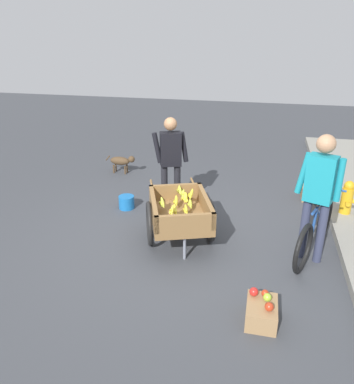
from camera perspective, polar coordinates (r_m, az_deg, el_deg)
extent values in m
plane|color=#3D3F44|center=(5.74, -0.28, -6.69)|extent=(24.00, 24.00, 0.00)
cube|color=olive|center=(5.43, 0.44, -3.74)|extent=(1.31, 1.13, 0.10)
cube|color=olive|center=(4.89, 1.26, -4.69)|extent=(0.33, 0.77, 0.24)
cube|color=olive|center=(5.82, -0.24, 0.05)|extent=(0.33, 0.77, 0.24)
cube|color=olive|center=(5.41, 4.33, -1.90)|extent=(1.05, 0.44, 0.24)
cube|color=olive|center=(5.32, -3.52, -2.33)|extent=(1.05, 0.44, 0.24)
torus|color=black|center=(5.53, 4.97, -4.21)|extent=(0.62, 0.28, 0.64)
torus|color=black|center=(5.43, -4.19, -4.75)|extent=(0.62, 0.28, 0.64)
cylinder|color=gray|center=(5.46, 0.43, -4.49)|extent=(0.34, 0.84, 0.04)
cylinder|color=olive|center=(6.15, 2.55, 1.13)|extent=(0.53, 0.22, 0.04)
cylinder|color=olive|center=(6.08, -3.78, 0.83)|extent=(0.53, 0.22, 0.04)
cylinder|color=gray|center=(5.13, 1.14, -8.34)|extent=(0.04, 0.04, 0.35)
ellipsoid|color=gold|center=(5.50, 1.78, -1.85)|extent=(0.18, 0.10, 0.14)
ellipsoid|color=gold|center=(5.49, 1.87, -1.81)|extent=(0.19, 0.06, 0.09)
ellipsoid|color=gold|center=(5.47, 1.95, -1.78)|extent=(0.19, 0.09, 0.08)
ellipsoid|color=gold|center=(5.46, 2.04, -1.74)|extent=(0.18, 0.10, 0.13)
ellipsoid|color=gold|center=(5.21, -0.56, -2.76)|extent=(0.17, 0.08, 0.15)
ellipsoid|color=gold|center=(5.19, -0.47, -2.75)|extent=(0.18, 0.13, 0.07)
ellipsoid|color=gold|center=(5.17, -0.39, -2.70)|extent=(0.19, 0.09, 0.08)
ellipsoid|color=gold|center=(5.16, -0.30, -2.68)|extent=(0.18, 0.10, 0.14)
ellipsoid|color=gold|center=(5.56, 1.86, -0.47)|extent=(0.17, 0.07, 0.16)
ellipsoid|color=gold|center=(5.55, 1.94, -0.43)|extent=(0.19, 0.12, 0.11)
ellipsoid|color=gold|center=(5.53, 2.02, -0.38)|extent=(0.18, 0.05, 0.05)
ellipsoid|color=gold|center=(5.52, 2.10, -0.33)|extent=(0.19, 0.05, 0.10)
ellipsoid|color=gold|center=(5.51, 2.18, -0.27)|extent=(0.18, 0.05, 0.14)
ellipsoid|color=gold|center=(5.64, 0.74, -0.36)|extent=(0.18, 0.10, 0.13)
ellipsoid|color=gold|center=(5.62, 0.83, -0.35)|extent=(0.19, 0.10, 0.05)
ellipsoid|color=gold|center=(5.60, 0.92, -0.33)|extent=(0.18, 0.07, 0.13)
ellipsoid|color=gold|center=(5.60, 0.87, -1.02)|extent=(0.18, 0.12, 0.13)
ellipsoid|color=gold|center=(5.59, 0.95, -0.96)|extent=(0.18, 0.13, 0.10)
ellipsoid|color=gold|center=(5.57, 1.03, -0.91)|extent=(0.19, 0.10, 0.05)
ellipsoid|color=gold|center=(5.56, 1.10, -0.86)|extent=(0.19, 0.12, 0.10)
ellipsoid|color=gold|center=(5.55, 1.19, -0.81)|extent=(0.17, 0.08, 0.15)
ellipsoid|color=gold|center=(5.75, 0.24, 0.13)|extent=(0.18, 0.08, 0.14)
ellipsoid|color=gold|center=(5.73, 0.32, 0.16)|extent=(0.17, 0.15, 0.08)
ellipsoid|color=gold|center=(5.71, 0.40, 0.20)|extent=(0.19, 0.12, 0.09)
ellipsoid|color=gold|center=(5.69, 0.48, 0.23)|extent=(0.17, 0.11, 0.15)
ellipsoid|color=gold|center=(5.08, -0.95, -2.85)|extent=(0.18, 0.08, 0.14)
ellipsoid|color=gold|center=(5.06, -0.85, -2.85)|extent=(0.18, 0.05, 0.05)
ellipsoid|color=gold|center=(5.03, -0.76, -2.87)|extent=(0.18, 0.06, 0.15)
ellipsoid|color=gold|center=(5.29, 1.13, -2.77)|extent=(0.19, 0.08, 0.12)
ellipsoid|color=gold|center=(5.27, 1.21, -2.70)|extent=(0.19, 0.13, 0.09)
ellipsoid|color=gold|center=(5.26, 1.30, -2.67)|extent=(0.19, 0.08, 0.08)
ellipsoid|color=gold|center=(5.24, 1.38, -2.63)|extent=(0.18, 0.10, 0.12)
ellipsoid|color=gold|center=(5.57, -0.36, -1.40)|extent=(0.17, 0.12, 0.15)
ellipsoid|color=gold|center=(5.55, -0.27, -1.38)|extent=(0.19, 0.05, 0.08)
ellipsoid|color=gold|center=(5.54, -0.19, -1.34)|extent=(0.19, 0.08, 0.08)
ellipsoid|color=gold|center=(5.52, -0.11, -1.32)|extent=(0.17, 0.08, 0.15)
ellipsoid|color=gold|center=(5.58, 1.06, -1.05)|extent=(0.18, 0.06, 0.13)
ellipsoid|color=gold|center=(5.58, 1.13, -0.98)|extent=(0.18, 0.13, 0.11)
ellipsoid|color=gold|center=(5.56, 1.21, -0.93)|extent=(0.19, 0.08, 0.05)
ellipsoid|color=gold|center=(5.55, 1.29, -0.88)|extent=(0.18, 0.13, 0.10)
ellipsoid|color=gold|center=(5.53, 1.37, -0.83)|extent=(0.18, 0.08, 0.14)
ellipsoid|color=gold|center=(5.45, -2.47, -1.76)|extent=(0.17, 0.06, 0.15)
ellipsoid|color=gold|center=(5.43, -2.39, -1.73)|extent=(0.19, 0.12, 0.09)
ellipsoid|color=gold|center=(5.42, -2.32, -1.67)|extent=(0.19, 0.10, 0.05)
ellipsoid|color=gold|center=(5.40, -2.25, -1.63)|extent=(0.19, 0.08, 0.11)
ellipsoid|color=gold|center=(5.39, -2.18, -1.58)|extent=(0.17, 0.11, 0.15)
cylinder|color=black|center=(6.48, 0.04, 0.81)|extent=(0.11, 0.11, 0.79)
cylinder|color=black|center=(6.46, -1.89, 0.72)|extent=(0.11, 0.11, 0.79)
cube|color=black|center=(6.24, -0.96, 6.47)|extent=(0.31, 0.39, 0.56)
sphere|color=#9E704C|center=(6.14, -0.99, 10.18)|extent=(0.21, 0.21, 0.21)
cylinder|color=black|center=(6.26, 1.05, 6.79)|extent=(0.08, 0.16, 0.51)
cylinder|color=black|center=(6.22, -2.99, 6.63)|extent=(0.08, 0.17, 0.51)
torus|color=black|center=(5.93, 21.29, -3.74)|extent=(0.64, 0.30, 0.66)
torus|color=black|center=(5.06, 18.42, -8.06)|extent=(0.64, 0.30, 0.66)
cylinder|color=#234C93|center=(5.32, 20.55, -1.95)|extent=(0.57, 0.25, 0.04)
cylinder|color=#234C93|center=(5.29, 19.94, -4.13)|extent=(0.11, 0.07, 0.45)
cylinder|color=#234C93|center=(5.57, 20.72, -3.39)|extent=(0.51, 0.23, 0.43)
ellipsoid|color=black|center=(5.16, 20.28, -1.59)|extent=(0.20, 0.08, 0.06)
cylinder|color=#234C93|center=(5.69, 21.88, 0.57)|extent=(0.19, 0.44, 0.03)
cylinder|color=#333851|center=(5.34, 18.54, -5.20)|extent=(0.11, 0.11, 0.85)
cylinder|color=#333851|center=(5.30, 20.81, -5.77)|extent=(0.11, 0.11, 0.85)
cube|color=teal|center=(5.03, 20.77, 1.85)|extent=(0.31, 0.39, 0.60)
sphere|color=tan|center=(4.89, 21.50, 6.74)|extent=(0.23, 0.23, 0.23)
cylinder|color=teal|center=(5.07, 18.43, 2.71)|extent=(0.08, 0.16, 0.55)
cylinder|color=teal|center=(4.98, 23.24, 1.63)|extent=(0.08, 0.08, 0.54)
ellipsoid|color=#4C3823|center=(8.27, -8.56, 4.65)|extent=(0.20, 0.45, 0.18)
sphere|color=#4C3823|center=(8.15, -6.84, 4.91)|extent=(0.14, 0.14, 0.14)
cylinder|color=#4C3823|center=(8.37, -10.34, 5.05)|extent=(0.03, 0.11, 0.12)
cylinder|color=#4C3823|center=(8.32, -7.51, 3.52)|extent=(0.04, 0.04, 0.18)
cylinder|color=#4C3823|center=(8.23, -7.80, 3.28)|extent=(0.04, 0.04, 0.18)
cylinder|color=#4C3823|center=(8.42, -9.17, 3.67)|extent=(0.04, 0.04, 0.18)
cylinder|color=#4C3823|center=(8.33, -9.47, 3.43)|extent=(0.04, 0.04, 0.18)
cylinder|color=gold|center=(6.70, 24.03, -1.64)|extent=(0.18, 0.18, 0.55)
sphere|color=gold|center=(6.58, 24.46, 0.86)|extent=(0.16, 0.16, 0.16)
cylinder|color=gold|center=(6.58, 24.25, -1.59)|extent=(0.10, 0.07, 0.07)
cylinder|color=gold|center=(6.70, 25.02, -1.29)|extent=(0.07, 0.10, 0.07)
cylinder|color=#1966B2|center=(6.63, -7.58, -1.53)|extent=(0.27, 0.27, 0.22)
cube|color=#99754C|center=(4.29, 12.56, -17.24)|extent=(0.44, 0.32, 0.22)
sphere|color=#B23319|center=(4.31, 13.08, -14.58)|extent=(0.08, 0.08, 0.08)
sphere|color=#B23319|center=(4.13, 13.68, -16.40)|extent=(0.09, 0.09, 0.09)
sphere|color=#99BF33|center=(4.25, 13.41, -15.13)|extent=(0.09, 0.09, 0.09)
sphere|color=red|center=(4.29, 11.47, -14.47)|extent=(0.10, 0.10, 0.10)
cube|color=#99754C|center=(7.36, 19.42, -0.13)|extent=(0.44, 0.32, 0.22)
sphere|color=red|center=(7.42, 19.97, 1.20)|extent=(0.07, 0.07, 0.07)
sphere|color=#99BF33|center=(7.34, 20.07, 1.03)|extent=(0.10, 0.10, 0.10)
sphere|color=red|center=(7.44, 19.55, 1.36)|extent=(0.09, 0.09, 0.09)
sphere|color=red|center=(7.14, 18.99, 0.54)|extent=(0.09, 0.09, 0.09)
sphere|color=#B23319|center=(7.36, 19.29, 1.22)|extent=(0.10, 0.10, 0.10)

